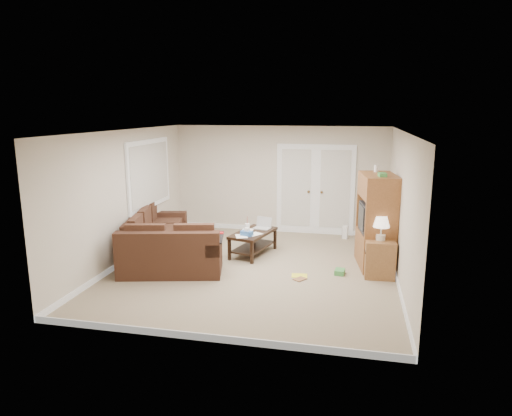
% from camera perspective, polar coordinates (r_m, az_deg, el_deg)
% --- Properties ---
extents(floor, '(5.50, 5.50, 0.00)m').
position_cam_1_polar(floor, '(8.44, -0.14, -7.62)').
color(floor, gray).
rests_on(floor, ground).
extents(ceiling, '(5.00, 5.50, 0.02)m').
position_cam_1_polar(ceiling, '(7.95, -0.15, 9.61)').
color(ceiling, silver).
rests_on(ceiling, wall_back).
extents(wall_left, '(0.02, 5.50, 2.50)m').
position_cam_1_polar(wall_left, '(8.96, -15.99, 1.37)').
color(wall_left, beige).
rests_on(wall_left, floor).
extents(wall_right, '(0.02, 5.50, 2.50)m').
position_cam_1_polar(wall_right, '(7.97, 17.71, -0.04)').
color(wall_right, beige).
rests_on(wall_right, floor).
extents(wall_back, '(5.00, 0.02, 2.50)m').
position_cam_1_polar(wall_back, '(10.76, 2.94, 3.57)').
color(wall_back, beige).
rests_on(wall_back, floor).
extents(wall_front, '(5.00, 0.02, 2.50)m').
position_cam_1_polar(wall_front, '(5.52, -6.19, -4.80)').
color(wall_front, beige).
rests_on(wall_front, floor).
extents(baseboards, '(5.00, 5.50, 0.10)m').
position_cam_1_polar(baseboards, '(8.42, -0.14, -7.30)').
color(baseboards, silver).
rests_on(baseboards, floor).
extents(french_doors, '(1.80, 0.05, 2.13)m').
position_cam_1_polar(french_doors, '(10.66, 7.42, 2.23)').
color(french_doors, silver).
rests_on(french_doors, floor).
extents(window_left, '(0.05, 1.92, 1.42)m').
position_cam_1_polar(window_left, '(9.78, -13.18, 4.17)').
color(window_left, silver).
rests_on(window_left, wall_left).
extents(sectional_sofa, '(2.38, 2.85, 0.84)m').
position_cam_1_polar(sectional_sofa, '(8.93, -11.56, -4.52)').
color(sectional_sofa, '#3F2418').
rests_on(sectional_sofa, floor).
extents(coffee_table, '(0.84, 1.26, 0.78)m').
position_cam_1_polar(coffee_table, '(9.20, -0.30, -4.25)').
color(coffee_table, black).
rests_on(coffee_table, floor).
extents(tv_armoire, '(0.74, 1.15, 1.85)m').
position_cam_1_polar(tv_armoire, '(8.65, 14.82, -1.51)').
color(tv_armoire, brown).
rests_on(tv_armoire, floor).
extents(side_cabinet, '(0.53, 0.53, 1.07)m').
position_cam_1_polar(side_cabinet, '(8.25, 15.19, -5.69)').
color(side_cabinet, brown).
rests_on(side_cabinet, floor).
extents(space_heater, '(0.14, 0.13, 0.30)m').
position_cam_1_polar(space_heater, '(10.52, 11.09, -2.99)').
color(space_heater, white).
rests_on(space_heater, floor).
extents(floor_magazine, '(0.29, 0.24, 0.01)m').
position_cam_1_polar(floor_magazine, '(8.13, 5.45, -8.41)').
color(floor_magazine, yellow).
rests_on(floor_magazine, floor).
extents(floor_greenbox, '(0.19, 0.24, 0.09)m').
position_cam_1_polar(floor_greenbox, '(8.30, 10.42, -7.85)').
color(floor_greenbox, '#429143').
rests_on(floor_greenbox, floor).
extents(floor_book, '(0.25, 0.26, 0.02)m').
position_cam_1_polar(floor_book, '(8.01, 5.08, -8.69)').
color(floor_book, brown).
rests_on(floor_book, floor).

